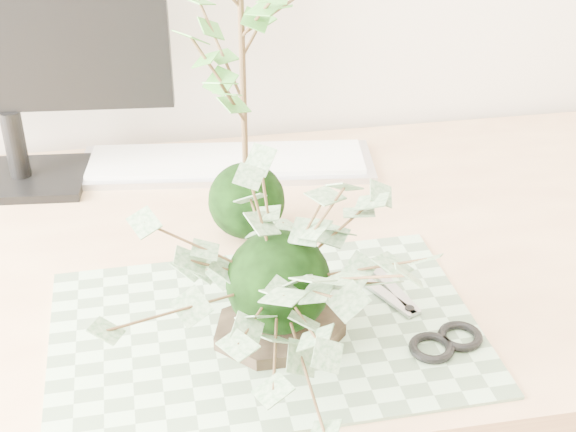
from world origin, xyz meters
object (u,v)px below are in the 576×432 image
at_px(maple_kokedama, 241,16).
at_px(keyboard, 227,163).
at_px(desk, 302,299).
at_px(ivy_kokedama, 278,240).

bearing_deg(maple_kokedama, keyboard, 91.45).
relative_size(desk, maple_kokedama, 3.77).
bearing_deg(ivy_kokedama, maple_kokedama, 91.12).
distance_m(ivy_kokedama, maple_kokedama, 0.28).
bearing_deg(keyboard, desk, -66.07).
bearing_deg(desk, keyboard, 106.62).
xyz_separation_m(desk, maple_kokedama, (-0.07, 0.04, 0.39)).
bearing_deg(desk, ivy_kokedama, -108.83).
distance_m(maple_kokedama, keyboard, 0.35).
height_order(desk, ivy_kokedama, ivy_kokedama).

